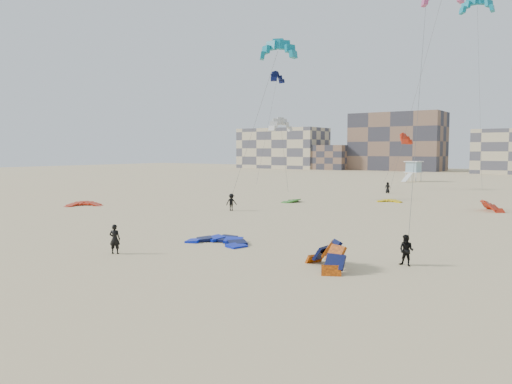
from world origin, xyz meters
The scene contains 20 objects.
ground centered at (0.00, 0.00, 0.00)m, with size 320.00×320.00×0.00m, color tan.
kite_ground_blue centered at (1.75, 4.21, 0.00)m, with size 4.10×4.27×0.67m, color #0E1BD6, non-canonical shape.
kite_ground_orange centered at (11.01, 1.81, 0.00)m, with size 3.42×2.45×2.39m, color #F85E08, non-canonical shape.
kite_ground_red centered at (-25.30, 13.48, 0.00)m, with size 3.69×3.87×0.81m, color red, non-canonical shape.
kite_ground_green centered at (-8.06, 30.56, 0.00)m, with size 2.92×3.05×0.73m, color #3E8120, non-canonical shape.
kite_ground_red_far centered at (13.89, 34.46, 0.00)m, with size 3.29×3.02×1.73m, color red, non-canonical shape.
kite_ground_yellow centered at (1.94, 37.21, 0.00)m, with size 2.63×2.76×0.50m, color yellow, non-canonical shape.
kitesurfer_main centered at (-1.31, -2.03, 0.91)m, with size 0.66×0.44×1.82m, color black.
kitesurfer_b centered at (14.33, 4.85, 0.86)m, with size 0.83×0.65×1.71m, color black.
kitesurfer_c centered at (-8.61, 19.26, 0.90)m, with size 1.16×0.67×1.80m, color black.
kitesurfer_e centered at (-2.71, 49.51, 0.82)m, with size 0.80×0.52×1.63m, color black.
kite_fly_teal_a centered at (-4.35, 21.46, 16.22)m, with size 7.00×4.59×16.45m.
kite_fly_grey centered at (-10.69, 32.40, 9.38)m, with size 4.10×4.13×9.46m.
kite_fly_navy centered at (-20.25, 46.78, 17.82)m, with size 3.57×6.60×18.05m.
kite_fly_teal_b centered at (7.27, 57.17, 27.06)m, with size 5.66×7.33×27.65m.
kite_fly_red centered at (-2.82, 57.74, 8.00)m, with size 5.30×3.80×8.58m.
lifeguard_tower_far centered at (-8.01, 79.18, 2.04)m, with size 3.37×5.89×4.12m.
condo_west_a centered at (-70.00, 130.00, 7.00)m, with size 30.00×15.00×14.00m, color beige.
condo_west_b centered at (-30.00, 134.00, 9.00)m, with size 28.00×14.00×18.00m, color brown.
condo_fill_left centered at (-50.00, 128.00, 4.00)m, with size 12.00×10.00×8.00m, color brown.
Camera 1 is at (22.73, -21.87, 6.29)m, focal length 35.00 mm.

